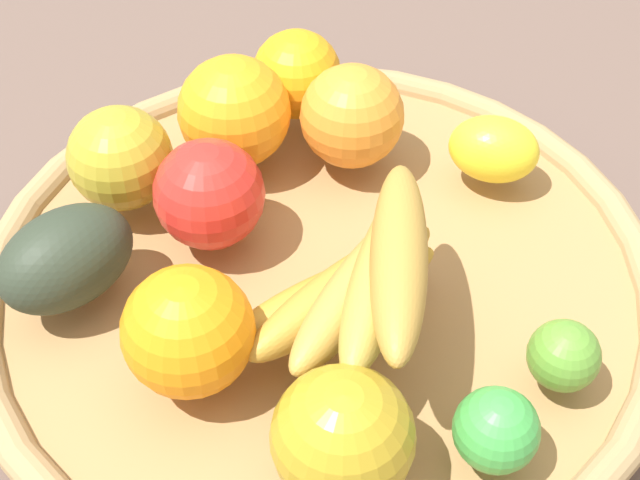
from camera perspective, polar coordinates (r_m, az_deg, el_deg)
The scene contains 14 objects.
ground_plane at distance 0.64m, azimuth 0.00°, elevation -3.64°, with size 2.40×2.40×0.00m, color brown.
basket at distance 0.62m, azimuth 0.00°, elevation -2.47°, with size 0.47×0.47×0.04m.
banana_bunch at distance 0.53m, azimuth 2.71°, elevation -2.56°, with size 0.16×0.14×0.09m.
apple_1 at distance 0.48m, azimuth 1.44°, elevation -12.32°, with size 0.08×0.08×0.08m, color #B09021.
lemon_0 at distance 0.66m, azimuth 10.90°, elevation 5.65°, with size 0.07×0.05×0.05m, color yellow.
lime_1 at distance 0.55m, azimuth 15.12°, elevation -7.05°, with size 0.04×0.04×0.04m, color #5B9732.
apple_2 at distance 0.64m, azimuth -12.49°, elevation 5.07°, with size 0.07×0.07×0.07m, color #AF9D29.
orange_1 at distance 0.71m, azimuth -1.49°, elevation 10.41°, with size 0.07×0.07×0.07m, color orange.
avocado at distance 0.59m, azimuth -15.73°, elevation -1.12°, with size 0.09×0.06×0.06m, color #2D3728.
apple_0 at distance 0.60m, azimuth -7.01°, elevation 2.90°, with size 0.07×0.07×0.07m, color red.
orange_3 at distance 0.66m, azimuth 2.03°, elevation 7.82°, with size 0.08×0.08×0.08m, color orange.
orange_0 at distance 0.52m, azimuth -8.31°, elevation -5.72°, with size 0.08×0.08×0.08m, color orange.
lime_0 at distance 0.51m, azimuth 11.05°, elevation -11.68°, with size 0.05×0.05×0.05m, color green.
orange_2 at distance 0.66m, azimuth -5.43°, elevation 8.06°, with size 0.08×0.08×0.08m, color orange.
Camera 1 is at (0.26, 0.32, 0.48)m, focal length 50.73 mm.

